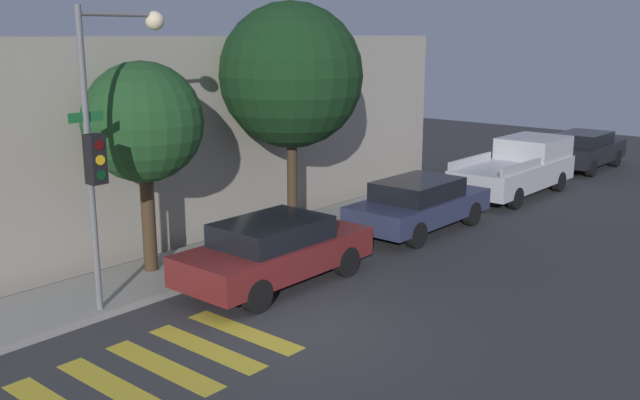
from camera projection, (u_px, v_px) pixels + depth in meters
name	position (u px, v px, depth m)	size (l,w,h in m)	color
ground_plane	(305.00, 331.00, 12.90)	(60.00, 60.00, 0.00)	#333335
sidewalk	(158.00, 276.00, 15.60)	(26.00, 2.22, 0.14)	gray
building_row	(42.00, 142.00, 17.87)	(26.00, 6.00, 5.18)	#A89E8E
crosswalk	(115.00, 387.00, 10.83)	(5.87, 2.60, 0.00)	gold
traffic_light_pole	(107.00, 125.00, 13.00)	(2.14, 0.56, 5.73)	slate
sedan_near_corner	(275.00, 250.00, 15.09)	(4.47, 1.86, 1.45)	maroon
sedan_middle	(419.00, 204.00, 19.25)	(4.57, 1.89, 1.43)	#2D3351
pickup_truck	(519.00, 167.00, 23.72)	(5.36, 2.04, 1.80)	#BCBCC1
sedan_far_end	(584.00, 149.00, 28.09)	(4.41, 1.88, 1.48)	black
tree_near_corner	(143.00, 123.00, 15.06)	(2.57, 2.57, 4.71)	#42301E
tree_midblock	(291.00, 76.00, 18.31)	(3.74, 3.74, 6.07)	#42301E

